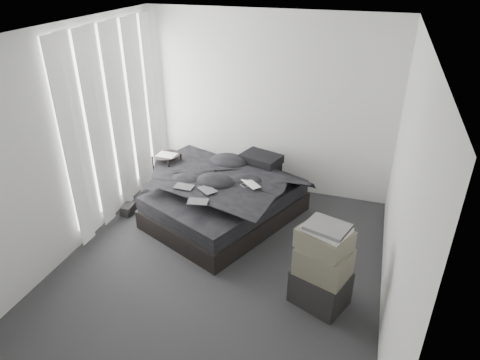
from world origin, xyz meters
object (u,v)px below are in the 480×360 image
(side_stand, at_px, (168,177))
(box_lower, at_px, (320,287))
(laptop, at_px, (248,180))
(bed, at_px, (226,210))

(side_stand, bearing_deg, box_lower, -31.33)
(laptop, bearing_deg, bed, -154.50)
(laptop, xyz_separation_m, side_stand, (-1.33, 0.38, -0.35))
(laptop, bearing_deg, side_stand, -154.50)
(bed, height_order, side_stand, side_stand)
(bed, distance_m, laptop, 0.67)
(bed, height_order, laptop, laptop)
(bed, xyz_separation_m, box_lower, (1.46, -1.20, 0.06))
(side_stand, distance_m, box_lower, 2.86)
(bed, relative_size, side_stand, 2.77)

